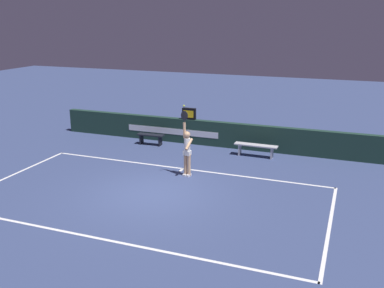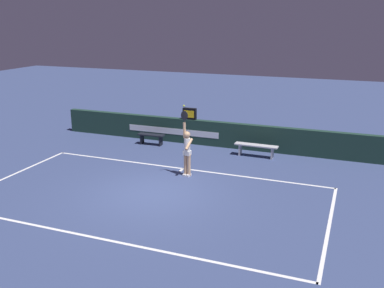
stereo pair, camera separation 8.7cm
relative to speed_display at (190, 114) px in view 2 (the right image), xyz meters
The scene contains 8 objects.
ground_plane 6.08m from the speed_display, 79.92° to the right, with size 60.00×60.00×0.00m, color #35436E.
court_lines 6.39m from the speed_display, 80.43° to the right, with size 11.04×5.84×0.00m.
back_wall 1.31m from the speed_display, ahead, with size 14.56×0.29×1.10m.
speed_display is the anchor object (origin of this frame).
tennis_player 4.23m from the speed_display, 69.75° to the right, with size 0.44×0.46×2.37m.
tennis_ball 4.51m from the speed_display, 71.07° to the right, with size 0.07×0.07×0.07m.
courtside_bench_near 1.99m from the speed_display, 150.41° to the right, with size 1.21×0.39×0.48m.
courtside_bench_far 3.49m from the speed_display, 15.11° to the right, with size 1.76×0.39×0.50m.
Camera 2 is at (5.88, -11.70, 5.44)m, focal length 40.75 mm.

